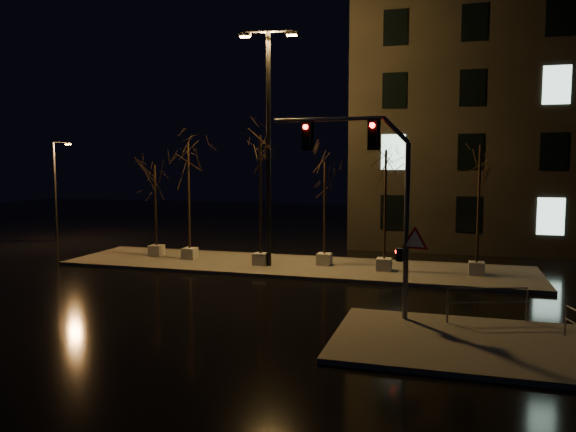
% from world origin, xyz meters
% --- Properties ---
extents(ground, '(90.00, 90.00, 0.00)m').
position_xyz_m(ground, '(0.00, 0.00, 0.00)').
color(ground, black).
rests_on(ground, ground).
extents(median, '(22.00, 5.00, 0.15)m').
position_xyz_m(median, '(0.00, 6.00, 0.07)').
color(median, '#484540').
rests_on(median, ground).
extents(sidewalk_corner, '(7.00, 5.00, 0.15)m').
position_xyz_m(sidewalk_corner, '(7.50, -3.50, 0.07)').
color(sidewalk_corner, '#484540').
rests_on(sidewalk_corner, ground).
extents(building, '(25.00, 12.00, 15.00)m').
position_xyz_m(building, '(14.00, 18.00, 7.50)').
color(building, black).
rests_on(building, ground).
extents(tree_0, '(1.80, 1.80, 4.80)m').
position_xyz_m(tree_0, '(-7.43, 6.43, 3.79)').
color(tree_0, '#A5A19A').
rests_on(tree_0, median).
extents(tree_1, '(1.80, 1.80, 5.95)m').
position_xyz_m(tree_1, '(-5.36, 6.04, 4.66)').
color(tree_1, '#A5A19A').
rests_on(tree_1, median).
extents(tree_2, '(1.80, 1.80, 6.21)m').
position_xyz_m(tree_2, '(-1.44, 5.53, 4.86)').
color(tree_2, '#A5A19A').
rests_on(tree_2, median).
extents(tree_3, '(1.80, 1.80, 4.96)m').
position_xyz_m(tree_3, '(1.44, 6.33, 3.91)').
color(tree_3, '#A5A19A').
rests_on(tree_3, median).
extents(tree_4, '(1.80, 1.80, 5.50)m').
position_xyz_m(tree_4, '(4.30, 5.75, 4.33)').
color(tree_4, '#A5A19A').
rests_on(tree_4, median).
extents(tree_5, '(1.80, 1.80, 5.69)m').
position_xyz_m(tree_5, '(8.21, 5.94, 4.47)').
color(tree_5, '#A5A19A').
rests_on(tree_5, median).
extents(traffic_signal_mast, '(5.09, 0.59, 6.24)m').
position_xyz_m(traffic_signal_mast, '(4.79, -1.68, 4.25)').
color(traffic_signal_mast, slate).
rests_on(traffic_signal_mast, sidewalk_corner).
extents(streetlight_main, '(2.68, 0.66, 10.71)m').
position_xyz_m(streetlight_main, '(-1.01, 5.44, 6.33)').
color(streetlight_main, black).
rests_on(streetlight_main, median).
extents(streetlight_far, '(1.21, 0.41, 6.22)m').
position_xyz_m(streetlight_far, '(-16.47, 10.27, 3.42)').
color(streetlight_far, black).
rests_on(streetlight_far, ground).
extents(guard_rail_a, '(2.38, 0.79, 1.07)m').
position_xyz_m(guard_rail_a, '(8.23, -1.50, 0.85)').
color(guard_rail_a, slate).
rests_on(guard_rail_a, sidewalk_corner).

